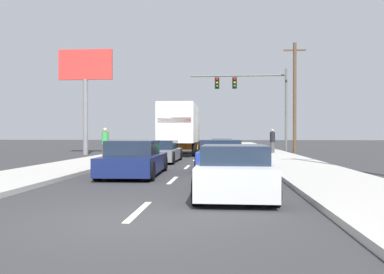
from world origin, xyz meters
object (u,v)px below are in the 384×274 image
car_maroon (222,150)px  traffic_signal_mast (247,90)px  car_navy (134,160)px  car_green (222,146)px  car_gray (161,152)px  pedestrian_near_corner (105,143)px  car_silver (234,172)px  utility_pole_mid (295,96)px  box_truck (180,127)px  roadside_billboard (85,80)px  pedestrian_mid_block (272,141)px  car_blue (220,156)px

car_maroon → traffic_signal_mast: bearing=78.6°
car_navy → car_green: (3.12, 17.20, -0.05)m
traffic_signal_mast → car_maroon: bearing=-101.4°
car_gray → pedestrian_near_corner: pedestrian_near_corner is taller
car_navy → car_silver: 5.43m
car_navy → car_maroon: size_ratio=1.08×
car_maroon → traffic_signal_mast: 11.98m
car_gray → traffic_signal_mast: size_ratio=0.50×
utility_pole_mid → box_truck: bearing=-155.2°
car_silver → utility_pole_mid: 23.25m
car_gray → car_navy: 6.69m
car_gray → roadside_billboard: 10.77m
car_silver → pedestrian_mid_block: bearing=79.8°
car_gray → roadside_billboard: size_ratio=0.55×
car_gray → car_green: car_gray is taller
utility_pole_mid → roadside_billboard: 16.68m
box_truck → car_green: 4.72m
utility_pole_mid → pedestrian_mid_block: bearing=-124.5°
box_truck → pedestrian_near_corner: 7.91m
car_navy → car_blue: car_navy is taller
car_maroon → utility_pole_mid: (5.94, 8.42, 4.11)m
box_truck → pedestrian_mid_block: 6.92m
box_truck → roadside_billboard: size_ratio=1.02×
car_green → car_maroon: car_maroon is taller
car_navy → car_maroon: 10.13m
car_navy → traffic_signal_mast: bearing=75.3°
pedestrian_near_corner → pedestrian_mid_block: size_ratio=0.98×
utility_pole_mid → pedestrian_mid_block: size_ratio=5.12×
traffic_signal_mast → roadside_billboard: (-12.23, -6.90, 0.08)m
car_gray → car_blue: 5.39m
car_green → pedestrian_mid_block: (3.78, -2.39, 0.49)m
car_silver → utility_pole_mid: (5.63, 22.18, 4.08)m
car_blue → pedestrian_mid_block: 12.99m
car_blue → utility_pole_mid: size_ratio=0.47×
car_green → car_silver: 21.35m
roadside_billboard → pedestrian_near_corner: 8.79m
car_blue → pedestrian_near_corner: bearing=145.2°
car_maroon → roadside_billboard: roadside_billboard is taller
car_green → traffic_signal_mast: bearing=54.6°
roadside_billboard → car_gray: bearing=-45.0°
pedestrian_near_corner → car_blue: bearing=-34.8°
traffic_signal_mast → pedestrian_mid_block: 7.26m
car_gray → traffic_signal_mast: (5.47, 13.65, 4.91)m
car_navy → car_maroon: car_navy is taller
car_silver → pedestrian_mid_block: pedestrian_mid_block is taller
car_silver → roadside_billboard: bearing=120.5°
car_navy → car_maroon: bearing=71.7°
car_green → car_blue: 14.82m
car_blue → roadside_billboard: (-9.99, 11.05, 4.95)m
car_navy → pedestrian_near_corner: size_ratio=2.57×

